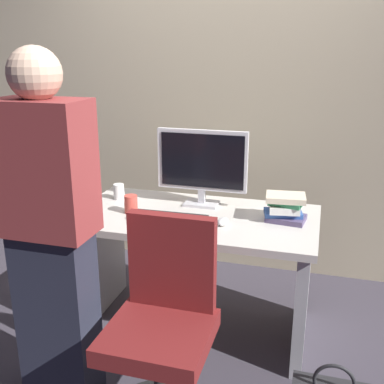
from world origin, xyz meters
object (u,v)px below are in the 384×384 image
object	(u,v)px
keyboard	(168,217)
cup_near_keyboard	(131,204)
desk	(194,251)
monitor	(202,164)
person_at_desk	(51,234)
mouse	(223,222)
book_stack	(285,207)
office_chair	(163,335)
cup_by_monitor	(119,192)

from	to	relation	value
keyboard	cup_near_keyboard	xyz separation A→B (m)	(-0.24, 0.04, 0.04)
desk	monitor	distance (m)	0.51
person_at_desk	mouse	size ratio (longest dim) A/B	16.39
desk	book_stack	size ratio (longest dim) A/B	5.75
office_chair	book_stack	xyz separation A→B (m)	(0.43, 0.78, 0.37)
book_stack	cup_near_keyboard	bearing A→B (deg)	-172.21
person_at_desk	book_stack	xyz separation A→B (m)	(0.95, 0.78, -0.04)
desk	cup_near_keyboard	xyz separation A→B (m)	(-0.36, -0.07, 0.28)
office_chair	monitor	bearing A→B (deg)	94.45
office_chair	cup_near_keyboard	xyz separation A→B (m)	(-0.42, 0.66, 0.35)
office_chair	cup_by_monitor	size ratio (longest dim) A/B	9.80
monitor	cup_by_monitor	world-z (taller)	monitor
book_stack	mouse	bearing A→B (deg)	-153.48
monitor	keyboard	distance (m)	0.39
keyboard	cup_by_monitor	bearing A→B (deg)	147.38
keyboard	cup_near_keyboard	bearing A→B (deg)	169.82
cup_by_monitor	cup_near_keyboard	bearing A→B (deg)	-50.76
desk	mouse	bearing A→B (deg)	-29.10
keyboard	desk	bearing A→B (deg)	39.49
desk	person_at_desk	world-z (taller)	person_at_desk
monitor	cup_near_keyboard	size ratio (longest dim) A/B	5.22
office_chair	cup_near_keyboard	world-z (taller)	office_chair
desk	mouse	xyz separation A→B (m)	(0.19, -0.11, 0.24)
office_chair	person_at_desk	size ratio (longest dim) A/B	0.57
person_at_desk	cup_near_keyboard	bearing A→B (deg)	81.70
keyboard	cup_near_keyboard	distance (m)	0.25
person_at_desk	cup_near_keyboard	xyz separation A→B (m)	(0.10, 0.66, -0.07)
person_at_desk	cup_by_monitor	size ratio (longest dim) A/B	17.08
mouse	book_stack	size ratio (longest dim) A/B	0.42
desk	mouse	size ratio (longest dim) A/B	13.77
monitor	cup_near_keyboard	distance (m)	0.48
office_chair	person_at_desk	bearing A→B (deg)	179.42
keyboard	mouse	world-z (taller)	mouse
person_at_desk	cup_by_monitor	world-z (taller)	person_at_desk
cup_near_keyboard	monitor	bearing A→B (deg)	34.60
cup_near_keyboard	cup_by_monitor	xyz separation A→B (m)	(-0.17, 0.21, -0.00)
desk	book_stack	xyz separation A→B (m)	(0.50, 0.05, 0.30)
person_at_desk	monitor	xyz separation A→B (m)	(0.45, 0.90, 0.14)
monitor	keyboard	xyz separation A→B (m)	(-0.11, -0.28, -0.25)
desk	keyboard	size ratio (longest dim) A/B	3.20
cup_by_monitor	mouse	bearing A→B (deg)	-19.11
keyboard	book_stack	size ratio (longest dim) A/B	1.79
monitor	mouse	distance (m)	0.42
cup_near_keyboard	office_chair	bearing A→B (deg)	-57.45
keyboard	cup_near_keyboard	world-z (taller)	cup_near_keyboard
desk	keyboard	world-z (taller)	keyboard
desk	person_at_desk	size ratio (longest dim) A/B	0.84
person_at_desk	cup_near_keyboard	world-z (taller)	person_at_desk
person_at_desk	keyboard	size ratio (longest dim) A/B	3.81
keyboard	book_stack	world-z (taller)	book_stack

